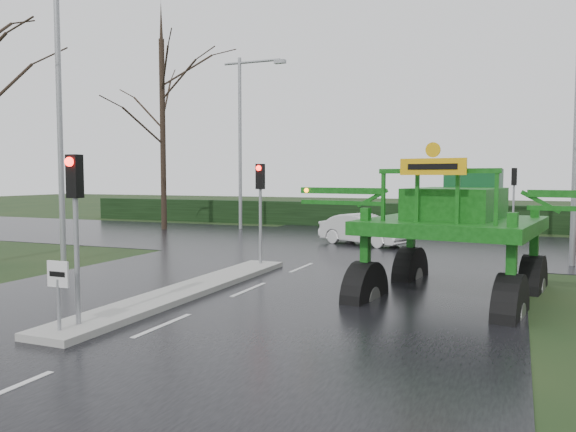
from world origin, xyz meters
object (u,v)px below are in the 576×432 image
at_px(street_light_right, 568,92).
at_px(crop_sprayer, 369,208).
at_px(traffic_signal_mid, 260,192).
at_px(keep_left_sign, 58,284).
at_px(traffic_signal_far, 514,187).
at_px(traffic_signal_near, 75,202).
at_px(street_light_left_far, 245,127).
at_px(street_light_left_near, 66,95).
at_px(white_sedan, 364,245).

height_order(street_light_right, crop_sprayer, street_light_right).
relative_size(traffic_signal_mid, crop_sprayer, 0.41).
xyz_separation_m(keep_left_sign, traffic_signal_far, (7.80, 21.51, 1.53)).
relative_size(traffic_signal_near, traffic_signal_far, 1.00).
relative_size(traffic_signal_mid, street_light_right, 0.35).
xyz_separation_m(traffic_signal_mid, street_light_left_far, (-6.89, 12.51, 3.40)).
distance_m(traffic_signal_near, street_light_left_far, 22.37).
height_order(keep_left_sign, traffic_signal_mid, traffic_signal_mid).
bearing_deg(street_light_left_near, crop_sprayer, -8.18).
bearing_deg(street_light_left_far, white_sedan, -29.85).
relative_size(traffic_signal_mid, street_light_left_far, 0.35).
bearing_deg(keep_left_sign, street_light_right, 54.88).
distance_m(traffic_signal_mid, traffic_signal_far, 14.75).
height_order(keep_left_sign, street_light_right, street_light_right).
xyz_separation_m(traffic_signal_near, street_light_right, (9.49, 13.01, 3.40)).
relative_size(traffic_signal_mid, white_sedan, 0.84).
height_order(keep_left_sign, crop_sprayer, crop_sprayer).
xyz_separation_m(keep_left_sign, traffic_signal_mid, (0.00, 8.99, 1.53)).
relative_size(traffic_signal_far, crop_sprayer, 0.41).
bearing_deg(street_light_left_far, traffic_signal_mid, -61.14).
bearing_deg(traffic_signal_far, crop_sprayer, 78.23).
bearing_deg(keep_left_sign, traffic_signal_far, 70.07).
bearing_deg(keep_left_sign, street_light_left_far, 107.78).
bearing_deg(traffic_signal_far, keep_left_sign, 70.07).
bearing_deg(street_light_left_near, street_light_left_far, 90.00).
distance_m(keep_left_sign, traffic_signal_near, 1.61).
relative_size(traffic_signal_near, traffic_signal_mid, 1.00).
xyz_separation_m(keep_left_sign, street_light_left_near, (-6.89, 7.50, 4.93)).
relative_size(keep_left_sign, crop_sprayer, 0.16).
relative_size(street_light_right, crop_sprayer, 1.16).
distance_m(keep_left_sign, crop_sprayer, 7.51).
bearing_deg(street_light_right, street_light_left_far, 153.98).
relative_size(crop_sprayer, white_sedan, 2.04).
distance_m(keep_left_sign, white_sedan, 16.75).
distance_m(traffic_signal_far, white_sedan, 8.31).
xyz_separation_m(traffic_signal_near, white_sedan, (1.58, 16.15, -2.59)).
relative_size(keep_left_sign, white_sedan, 0.32).
distance_m(traffic_signal_far, street_light_left_far, 15.08).
bearing_deg(white_sedan, traffic_signal_far, -31.22).
distance_m(street_light_right, white_sedan, 10.41).
height_order(traffic_signal_far, street_light_left_far, street_light_left_far).
relative_size(street_light_left_near, street_light_left_far, 1.00).
bearing_deg(white_sedan, traffic_signal_mid, -170.94).
relative_size(traffic_signal_mid, street_light_left_near, 0.35).
height_order(traffic_signal_far, street_light_right, street_light_right).
distance_m(traffic_signal_mid, crop_sprayer, 5.52).
bearing_deg(traffic_signal_near, traffic_signal_mid, 90.00).
bearing_deg(keep_left_sign, white_sedan, 84.58).
xyz_separation_m(street_light_left_near, crop_sprayer, (11.43, -1.64, -3.70)).
relative_size(keep_left_sign, traffic_signal_far, 0.38).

